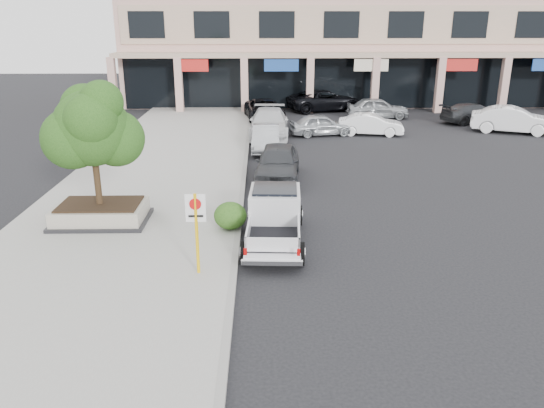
{
  "coord_description": "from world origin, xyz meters",
  "views": [
    {
      "loc": [
        -0.74,
        -14.15,
        6.79
      ],
      "look_at": [
        -0.42,
        1.5,
        1.36
      ],
      "focal_mm": 35.0,
      "sensor_mm": 36.0,
      "label": 1
    }
  ],
  "objects": [
    {
      "name": "hedge",
      "position": [
        -1.8,
        2.47,
        0.62
      ],
      "size": [
        1.1,
        0.99,
        0.93
      ],
      "primitive_type": "ellipsoid",
      "color": "#194112",
      "rests_on": "sidewalk"
    },
    {
      "name": "planter",
      "position": [
        -6.33,
        3.23,
        0.48
      ],
      "size": [
        3.2,
        2.2,
        0.68
      ],
      "color": "black",
      "rests_on": "sidewalk"
    },
    {
      "name": "lot_car_a",
      "position": [
        2.97,
        18.46,
        0.66
      ],
      "size": [
        4.12,
        2.27,
        1.33
      ],
      "primitive_type": "imported",
      "rotation": [
        0.0,
        0.0,
        1.76
      ],
      "color": "#AAAEB2",
      "rests_on": "ground"
    },
    {
      "name": "sidewalk",
      "position": [
        -5.5,
        6.0,
        0.07
      ],
      "size": [
        8.0,
        52.0,
        0.15
      ],
      "primitive_type": "cube",
      "color": "gray",
      "rests_on": "ground"
    },
    {
      "name": "curb_car_a",
      "position": [
        -0.02,
        8.77,
        0.79
      ],
      "size": [
        2.28,
        4.81,
        1.59
      ],
      "primitive_type": "imported",
      "rotation": [
        0.0,
        0.0,
        -0.09
      ],
      "color": "#303236",
      "rests_on": "ground"
    },
    {
      "name": "curb",
      "position": [
        -1.55,
        6.0,
        0.07
      ],
      "size": [
        0.2,
        52.0,
        0.15
      ],
      "primitive_type": "cube",
      "color": "gray",
      "rests_on": "ground"
    },
    {
      "name": "lot_car_b",
      "position": [
        6.09,
        18.55,
        0.66
      ],
      "size": [
        4.18,
        2.03,
        1.32
      ],
      "primitive_type": "imported",
      "rotation": [
        0.0,
        0.0,
        1.41
      ],
      "color": "white",
      "rests_on": "ground"
    },
    {
      "name": "lot_car_c",
      "position": [
        14.06,
        22.47,
        0.68
      ],
      "size": [
        5.05,
        3.15,
        1.37
      ],
      "primitive_type": "imported",
      "rotation": [
        0.0,
        0.0,
        1.85
      ],
      "color": "#292B2D",
      "rests_on": "ground"
    },
    {
      "name": "planter_tree",
      "position": [
        -6.2,
        3.38,
        3.41
      ],
      "size": [
        2.9,
        2.55,
        4.0
      ],
      "color": "black",
      "rests_on": "planter"
    },
    {
      "name": "curb_car_b",
      "position": [
        -0.49,
        14.45,
        0.68
      ],
      "size": [
        1.56,
        4.17,
        1.36
      ],
      "primitive_type": "imported",
      "rotation": [
        0.0,
        0.0,
        -0.03
      ],
      "color": "#A5A8AD",
      "rests_on": "ground"
    },
    {
      "name": "curb_car_c",
      "position": [
        -0.27,
        18.2,
        0.83
      ],
      "size": [
        2.5,
        5.8,
        1.66
      ],
      "primitive_type": "imported",
      "rotation": [
        0.0,
        0.0,
        -0.03
      ],
      "color": "silver",
      "rests_on": "ground"
    },
    {
      "name": "ground",
      "position": [
        0.0,
        0.0,
        0.0
      ],
      "size": [
        120.0,
        120.0,
        0.0
      ],
      "primitive_type": "plane",
      "color": "black",
      "rests_on": "ground"
    },
    {
      "name": "no_parking_sign",
      "position": [
        -2.52,
        -0.78,
        1.63
      ],
      "size": [
        0.55,
        0.09,
        2.3
      ],
      "color": "yellow",
      "rests_on": "sidewalk"
    },
    {
      "name": "lot_car_f",
      "position": [
        15.22,
        19.01,
        0.83
      ],
      "size": [
        5.31,
        3.48,
        1.65
      ],
      "primitive_type": "imported",
      "rotation": [
        0.0,
        0.0,
        1.19
      ],
      "color": "white",
      "rests_on": "ground"
    },
    {
      "name": "lot_car_e",
      "position": [
        7.75,
        24.43,
        0.76
      ],
      "size": [
        4.49,
        1.87,
        1.52
      ],
      "primitive_type": "imported",
      "rotation": [
        0.0,
        0.0,
        1.55
      ],
      "color": "#93979A",
      "rests_on": "ground"
    },
    {
      "name": "lot_car_d",
      "position": [
        4.29,
        27.93,
        0.82
      ],
      "size": [
        6.48,
        4.35,
        1.65
      ],
      "primitive_type": "imported",
      "rotation": [
        0.0,
        0.0,
        1.87
      ],
      "color": "black",
      "rests_on": "ground"
    },
    {
      "name": "strip_mall",
      "position": [
        8.0,
        33.93,
        4.75
      ],
      "size": [
        40.55,
        12.43,
        9.5
      ],
      "color": "tan",
      "rests_on": "ground"
    },
    {
      "name": "pickup_truck",
      "position": [
        -0.35,
        1.65,
        0.79
      ],
      "size": [
        2.1,
        5.08,
        1.57
      ],
      "primitive_type": null,
      "rotation": [
        0.0,
        0.0,
        -0.05
      ],
      "color": "silver",
      "rests_on": "ground"
    },
    {
      "name": "curb_car_d",
      "position": [
        -0.53,
        23.79,
        0.74
      ],
      "size": [
        3.11,
        5.62,
        1.49
      ],
      "primitive_type": "imported",
      "rotation": [
        0.0,
        0.0,
        0.13
      ],
      "color": "black",
      "rests_on": "ground"
    }
  ]
}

